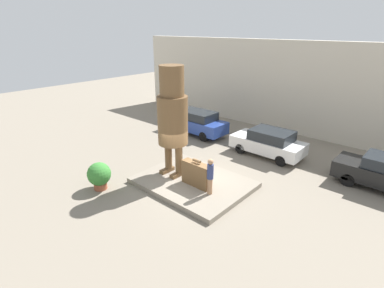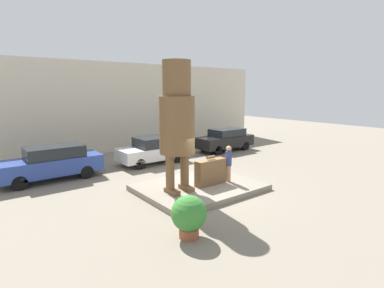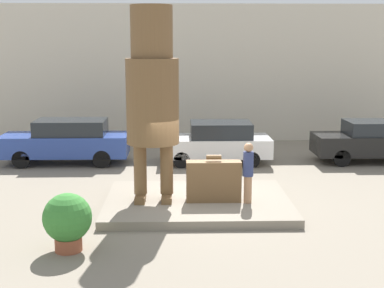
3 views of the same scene
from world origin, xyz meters
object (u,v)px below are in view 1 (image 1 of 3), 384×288
object	(u,v)px
giant_suitcase	(197,174)
planter_pot	(99,175)
statue_figure	(172,113)
parked_car_blue	(195,122)
parked_car_white	(269,142)
tourist	(210,175)

from	to	relation	value
giant_suitcase	planter_pot	xyz separation A→B (m)	(-3.40, -2.90, -0.09)
statue_figure	planter_pot	world-z (taller)	statue_figure
parked_car_blue	statue_figure	bearing A→B (deg)	122.00
statue_figure	parked_car_white	world-z (taller)	statue_figure
parked_car_blue	planter_pot	xyz separation A→B (m)	(1.77, -8.71, -0.16)
statue_figure	parked_car_white	distance (m)	6.49
tourist	parked_car_white	bearing A→B (deg)	93.97
tourist	parked_car_blue	distance (m)	8.55
tourist	parked_car_white	xyz separation A→B (m)	(-0.41, 5.95, -0.33)
statue_figure	parked_car_white	size ratio (longest dim) A/B	1.27
giant_suitcase	planter_pot	bearing A→B (deg)	-139.53
giant_suitcase	statue_figure	bearing A→B (deg)	173.90
giant_suitcase	parked_car_blue	world-z (taller)	parked_car_blue
giant_suitcase	parked_car_blue	distance (m)	7.77
planter_pot	statue_figure	bearing A→B (deg)	60.36
giant_suitcase	tourist	world-z (taller)	tourist
giant_suitcase	parked_car_blue	xyz separation A→B (m)	(-5.17, 5.81, 0.08)
tourist	parked_car_blue	world-z (taller)	tourist
statue_figure	tourist	xyz separation A→B (m)	(2.57, -0.36, -2.17)
statue_figure	parked_car_blue	size ratio (longest dim) A/B	1.11
parked_car_white	planter_pot	world-z (taller)	parked_car_white
tourist	parked_car_blue	bearing A→B (deg)	135.45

